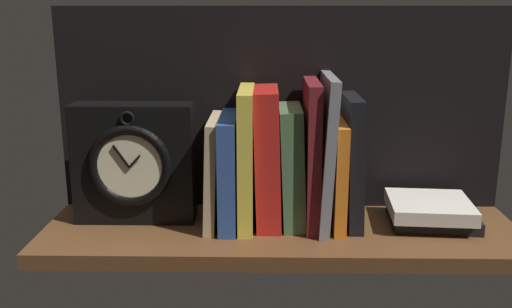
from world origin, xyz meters
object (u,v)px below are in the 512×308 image
object	(u,v)px
book_tan_shortstories	(214,171)
book_black_skeptic	(352,161)
book_yellow_seinlanguage	(246,157)
framed_clock	(134,163)
book_orange_pandolfini	(337,172)
book_green_romantic	(292,166)
book_maroon_dawkins	(311,154)
book_stack_side	(431,212)
book_red_requiem	(267,157)
book_gray_chess	(325,151)
book_blue_modern	(229,170)

from	to	relation	value
book_tan_shortstories	book_black_skeptic	distance (cm)	23.51
book_yellow_seinlanguage	framed_clock	size ratio (longest dim) A/B	1.13
book_black_skeptic	book_orange_pandolfini	bearing A→B (deg)	180.00
book_green_romantic	book_black_skeptic	world-z (taller)	book_black_skeptic
book_maroon_dawkins	book_black_skeptic	distance (cm)	6.95
book_yellow_seinlanguage	book_black_skeptic	distance (cm)	17.85
book_green_romantic	book_stack_side	world-z (taller)	book_green_romantic
book_green_romantic	book_stack_side	bearing A→B (deg)	-1.16
book_red_requiem	book_gray_chess	world-z (taller)	book_gray_chess
book_yellow_seinlanguage	book_orange_pandolfini	xyz separation A→B (cm)	(15.35, 0.00, -2.61)
book_gray_chess	book_stack_side	bearing A→B (deg)	-1.51
book_blue_modern	book_gray_chess	xyz separation A→B (cm)	(16.19, 0.00, 3.37)
book_stack_side	framed_clock	bearing A→B (deg)	178.98
book_stack_side	book_red_requiem	bearing A→B (deg)	179.01
book_gray_chess	framed_clock	distance (cm)	32.62
book_blue_modern	framed_clock	world-z (taller)	framed_clock
book_red_requiem	book_maroon_dawkins	distance (cm)	7.47
framed_clock	book_orange_pandolfini	bearing A→B (deg)	-0.69
book_red_requiem	book_tan_shortstories	bearing A→B (deg)	180.00
book_red_requiem	book_black_skeptic	world-z (taller)	book_red_requiem
book_tan_shortstories	book_maroon_dawkins	xyz separation A→B (cm)	(16.60, 0.00, 3.10)
book_tan_shortstories	book_green_romantic	distance (cm)	13.38
framed_clock	book_stack_side	bearing A→B (deg)	-1.02
book_orange_pandolfini	book_green_romantic	bearing A→B (deg)	180.00
book_blue_modern	book_stack_side	size ratio (longest dim) A/B	1.20
book_maroon_dawkins	framed_clock	xyz separation A→B (cm)	(-30.28, 0.42, -1.93)
book_tan_shortstories	book_gray_chess	size ratio (longest dim) A/B	0.72
book_green_romantic	book_stack_side	size ratio (longest dim) A/B	1.30
book_orange_pandolfini	book_stack_side	xyz separation A→B (cm)	(16.31, -0.49, -6.81)
book_yellow_seinlanguage	book_gray_chess	size ratio (longest dim) A/B	0.92
book_maroon_dawkins	book_gray_chess	bearing A→B (deg)	0.00
book_red_requiem	book_orange_pandolfini	distance (cm)	12.08
book_gray_chess	book_tan_shortstories	bearing A→B (deg)	180.00
book_green_romantic	book_orange_pandolfini	distance (cm)	7.69
book_green_romantic	book_orange_pandolfini	world-z (taller)	book_green_romantic
book_stack_side	book_orange_pandolfini	bearing A→B (deg)	178.29
framed_clock	book_stack_side	distance (cm)	51.60
book_blue_modern	book_red_requiem	size ratio (longest dim) A/B	0.80
book_yellow_seinlanguage	book_orange_pandolfini	size ratio (longest dim) A/B	1.29
book_tan_shortstories	book_blue_modern	bearing A→B (deg)	0.00
book_blue_modern	book_tan_shortstories	bearing A→B (deg)	180.00
book_yellow_seinlanguage	framed_clock	xyz separation A→B (cm)	(-19.29, 0.42, -1.30)
book_tan_shortstories	book_yellow_seinlanguage	bearing A→B (deg)	0.00
book_maroon_dawkins	book_orange_pandolfini	distance (cm)	5.43
book_blue_modern	framed_clock	bearing A→B (deg)	178.53
book_green_romantic	book_maroon_dawkins	size ratio (longest dim) A/B	0.82
framed_clock	book_red_requiem	bearing A→B (deg)	-1.05
book_maroon_dawkins	book_gray_chess	world-z (taller)	book_gray_chess
book_maroon_dawkins	book_tan_shortstories	bearing A→B (deg)	180.00
book_tan_shortstories	book_blue_modern	size ratio (longest dim) A/B	0.98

